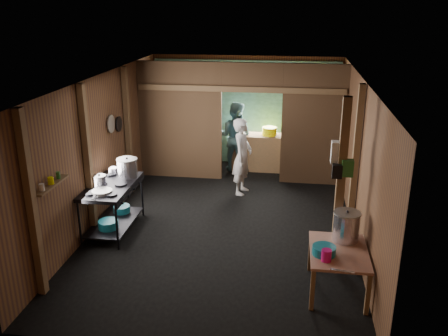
% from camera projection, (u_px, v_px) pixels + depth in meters
% --- Properties ---
extents(floor, '(4.50, 7.00, 0.00)m').
position_uv_depth(floor, '(226.00, 221.00, 8.81)').
color(floor, black).
rests_on(floor, ground).
extents(ceiling, '(4.50, 7.00, 0.00)m').
position_uv_depth(ceiling, '(226.00, 78.00, 7.95)').
color(ceiling, black).
rests_on(ceiling, ground).
extents(wall_back, '(4.50, 0.00, 2.60)m').
position_uv_depth(wall_back, '(246.00, 110.00, 11.65)').
color(wall_back, brown).
rests_on(wall_back, ground).
extents(wall_front, '(4.50, 0.00, 2.60)m').
position_uv_depth(wall_front, '(180.00, 252.00, 5.11)').
color(wall_front, brown).
rests_on(wall_front, ground).
extents(wall_left, '(0.00, 7.00, 2.60)m').
position_uv_depth(wall_left, '(102.00, 148.00, 8.68)').
color(wall_left, brown).
rests_on(wall_left, ground).
extents(wall_right, '(0.00, 7.00, 2.60)m').
position_uv_depth(wall_right, '(358.00, 159.00, 8.08)').
color(wall_right, brown).
rests_on(wall_right, ground).
extents(partition_left, '(1.85, 0.10, 2.60)m').
position_uv_depth(partition_left, '(180.00, 121.00, 10.61)').
color(partition_left, brown).
rests_on(partition_left, floor).
extents(partition_right, '(1.35, 0.10, 2.60)m').
position_uv_depth(partition_right, '(313.00, 126.00, 10.22)').
color(partition_right, brown).
rests_on(partition_right, floor).
extents(partition_header, '(1.30, 0.10, 0.60)m').
position_uv_depth(partition_header, '(252.00, 77.00, 10.07)').
color(partition_header, brown).
rests_on(partition_header, wall_back).
extents(turquoise_panel, '(4.40, 0.06, 2.50)m').
position_uv_depth(turquoise_panel, '(246.00, 113.00, 11.61)').
color(turquoise_panel, '#70C0B6').
rests_on(turquoise_panel, wall_back).
extents(back_counter, '(1.20, 0.50, 0.85)m').
position_uv_depth(back_counter, '(256.00, 152.00, 11.38)').
color(back_counter, brown).
rests_on(back_counter, floor).
extents(wall_clock, '(0.20, 0.03, 0.20)m').
position_uv_depth(wall_clock, '(256.00, 86.00, 11.32)').
color(wall_clock, silver).
rests_on(wall_clock, wall_back).
extents(post_left_a, '(0.10, 0.12, 2.60)m').
position_uv_depth(post_left_a, '(32.00, 206.00, 6.24)').
color(post_left_a, brown).
rests_on(post_left_a, floor).
extents(post_left_b, '(0.10, 0.12, 2.60)m').
position_uv_depth(post_left_b, '(88.00, 162.00, 7.93)').
color(post_left_b, brown).
rests_on(post_left_b, floor).
extents(post_left_c, '(0.10, 0.12, 2.60)m').
position_uv_depth(post_left_c, '(128.00, 131.00, 9.79)').
color(post_left_c, brown).
rests_on(post_left_c, floor).
extents(post_right, '(0.10, 0.12, 2.60)m').
position_uv_depth(post_right, '(355.00, 163.00, 7.90)').
color(post_right, brown).
rests_on(post_right, floor).
extents(post_free, '(0.12, 0.12, 2.60)m').
position_uv_depth(post_free, '(340.00, 186.00, 6.92)').
color(post_free, brown).
rests_on(post_free, floor).
extents(cross_beam, '(4.40, 0.12, 0.12)m').
position_uv_depth(cross_beam, '(240.00, 89.00, 10.14)').
color(cross_beam, brown).
rests_on(cross_beam, wall_left).
extents(pan_lid_big, '(0.03, 0.34, 0.34)m').
position_uv_depth(pan_lid_big, '(111.00, 124.00, 8.93)').
color(pan_lid_big, '#969696').
rests_on(pan_lid_big, wall_left).
extents(pan_lid_small, '(0.03, 0.30, 0.30)m').
position_uv_depth(pan_lid_small, '(119.00, 124.00, 9.34)').
color(pan_lid_small, black).
rests_on(pan_lid_small, wall_left).
extents(wall_shelf, '(0.14, 0.80, 0.03)m').
position_uv_depth(wall_shelf, '(51.00, 185.00, 6.67)').
color(wall_shelf, brown).
rests_on(wall_shelf, wall_left).
extents(jar_white, '(0.07, 0.07, 0.10)m').
position_uv_depth(jar_white, '(42.00, 187.00, 6.42)').
color(jar_white, silver).
rests_on(jar_white, wall_shelf).
extents(jar_yellow, '(0.08, 0.08, 0.10)m').
position_uv_depth(jar_yellow, '(51.00, 181.00, 6.65)').
color(jar_yellow, '#F0F300').
rests_on(jar_yellow, wall_shelf).
extents(jar_green, '(0.06, 0.06, 0.10)m').
position_uv_depth(jar_green, '(58.00, 175.00, 6.86)').
color(jar_green, '#266827').
rests_on(jar_green, wall_shelf).
extents(bag_white, '(0.22, 0.15, 0.32)m').
position_uv_depth(bag_white, '(339.00, 152.00, 6.84)').
color(bag_white, silver).
rests_on(bag_white, post_free).
extents(bag_green, '(0.16, 0.12, 0.24)m').
position_uv_depth(bag_green, '(347.00, 168.00, 6.75)').
color(bag_green, '#266827').
rests_on(bag_green, post_free).
extents(bag_black, '(0.14, 0.10, 0.20)m').
position_uv_depth(bag_black, '(337.00, 171.00, 6.77)').
color(bag_black, black).
rests_on(bag_black, post_free).
extents(gas_range, '(0.75, 1.46, 0.86)m').
position_uv_depth(gas_range, '(113.00, 208.00, 8.32)').
color(gas_range, black).
rests_on(gas_range, floor).
extents(prep_table, '(0.77, 1.06, 0.63)m').
position_uv_depth(prep_table, '(337.00, 271.00, 6.61)').
color(prep_table, tan).
rests_on(prep_table, floor).
extents(stove_pot_large, '(0.38, 0.38, 0.37)m').
position_uv_depth(stove_pot_large, '(127.00, 169.00, 8.46)').
color(stove_pot_large, silver).
rests_on(stove_pot_large, gas_range).
extents(stove_pot_med, '(0.30, 0.30, 0.20)m').
position_uv_depth(stove_pot_med, '(99.00, 181.00, 8.11)').
color(stove_pot_med, silver).
rests_on(stove_pot_med, gas_range).
extents(stove_saucepan, '(0.21, 0.21, 0.11)m').
position_uv_depth(stove_saucepan, '(113.00, 170.00, 8.69)').
color(stove_saucepan, silver).
rests_on(stove_saucepan, gas_range).
extents(frying_pan, '(0.40, 0.59, 0.08)m').
position_uv_depth(frying_pan, '(102.00, 192.00, 7.80)').
color(frying_pan, '#969696').
rests_on(frying_pan, gas_range).
extents(blue_tub_front, '(0.34, 0.34, 0.14)m').
position_uv_depth(blue_tub_front, '(108.00, 224.00, 8.14)').
color(blue_tub_front, '#167083').
rests_on(blue_tub_front, gas_range).
extents(blue_tub_back, '(0.30, 0.30, 0.12)m').
position_uv_depth(blue_tub_back, '(122.00, 209.00, 8.76)').
color(blue_tub_back, '#167083').
rests_on(blue_tub_back, gas_range).
extents(stock_pot, '(0.47, 0.47, 0.45)m').
position_uv_depth(stock_pot, '(346.00, 227.00, 6.72)').
color(stock_pot, silver).
rests_on(stock_pot, prep_table).
extents(wash_basin, '(0.40, 0.40, 0.12)m').
position_uv_depth(wash_basin, '(324.00, 250.00, 6.39)').
color(wash_basin, '#167083').
rests_on(wash_basin, prep_table).
extents(pink_bucket, '(0.15, 0.15, 0.16)m').
position_uv_depth(pink_bucket, '(326.00, 255.00, 6.22)').
color(pink_bucket, '#CB0F6B').
rests_on(pink_bucket, prep_table).
extents(knife, '(0.30, 0.08, 0.01)m').
position_uv_depth(knife, '(342.00, 271.00, 6.00)').
color(knife, silver).
rests_on(knife, prep_table).
extents(yellow_tub, '(0.34, 0.34, 0.19)m').
position_uv_depth(yellow_tub, '(269.00, 131.00, 11.17)').
color(yellow_tub, '#F0F300').
rests_on(yellow_tub, back_counter).
extents(cook, '(0.48, 0.64, 1.59)m').
position_uv_depth(cook, '(242.00, 156.00, 9.85)').
color(cook, silver).
rests_on(cook, floor).
extents(worker_back, '(0.93, 0.81, 1.63)m').
position_uv_depth(worker_back, '(235.00, 136.00, 11.22)').
color(worker_back, teal).
rests_on(worker_back, floor).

